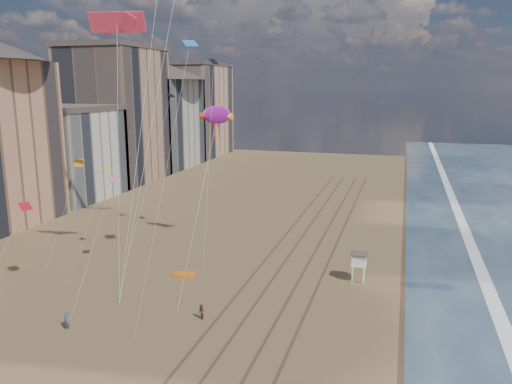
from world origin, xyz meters
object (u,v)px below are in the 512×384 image
Objects in this scene: lifeguard_stand at (359,260)px; kite_flyer_a at (67,320)px; kite_flyer_b at (201,312)px; grounded_kite at (184,275)px; show_kite at (217,115)px.

lifeguard_stand is 29.23m from kite_flyer_a.
lifeguard_stand is 2.15× the size of kite_flyer_b.
kite_flyer_a reaches higher than grounded_kite.
kite_flyer_b is at bearing 24.06° from kite_flyer_a.
lifeguard_stand is 19.07m from grounded_kite.
kite_flyer_b reaches higher than grounded_kite.
kite_flyer_b is (-12.63, -13.04, -1.71)m from lifeguard_stand.
lifeguard_stand is 23.77m from show_kite.
kite_flyer_a is (-4.43, -14.16, 0.71)m from grounded_kite.
lifeguard_stand is 1.37× the size of grounded_kite.
grounded_kite is 10.92m from kite_flyer_b.
show_kite reaches higher than lifeguard_stand.
show_kite is 14.10× the size of kite_flyer_a.
kite_flyer_b is (5.33, -18.48, -16.30)m from show_kite.
show_kite reaches higher than kite_flyer_a.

